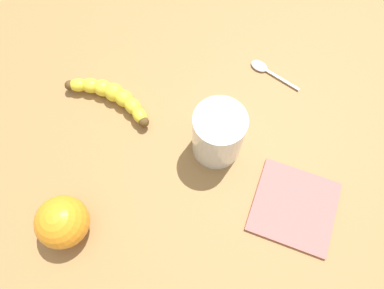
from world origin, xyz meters
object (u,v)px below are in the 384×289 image
at_px(orange_fruit, 60,222).
at_px(banana, 110,96).
at_px(smoothie_glass, 216,135).
at_px(teaspoon, 260,68).

bearing_deg(orange_fruit, banana, -18.42).
height_order(smoothie_glass, orange_fruit, smoothie_glass).
xyz_separation_m(banana, teaspoon, (0.04, -0.30, -0.01)).
height_order(smoothie_glass, teaspoon, smoothie_glass).
height_order(orange_fruit, teaspoon, orange_fruit).
relative_size(banana, teaspoon, 1.76).
distance_m(banana, smoothie_glass, 0.22).
relative_size(smoothie_glass, teaspoon, 1.22).
xyz_separation_m(banana, smoothie_glass, (-0.12, -0.19, 0.04)).
relative_size(banana, orange_fruit, 1.89).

